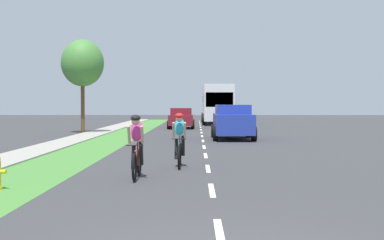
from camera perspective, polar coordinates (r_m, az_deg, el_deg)
The scene contains 10 objects.
ground_plane at distance 25.91m, azimuth 1.20°, elevation -2.31°, with size 120.00×120.00×0.00m, color #38383A.
grass_verge at distance 26.27m, azimuth -8.97°, elevation -2.27°, with size 2.29×70.00×0.01m, color #478438.
sidewalk_concrete at distance 26.65m, azimuth -13.09°, elevation -2.23°, with size 1.59×70.00×0.10m, color #9E998E.
lane_markings_center at distance 29.90m, azimuth 1.10°, elevation -1.76°, with size 0.12×54.07×0.01m.
cyclist_lead at distance 13.00m, azimuth -6.00°, elevation -2.79°, with size 0.42×1.72×1.58m.
cyclist_trailing at distance 15.28m, azimuth -1.36°, elevation -2.11°, with size 0.42×1.72×1.58m.
suv_blue at distance 27.49m, azimuth 4.42°, elevation -0.10°, with size 2.15×4.70×1.79m.
sedan_maroon at distance 39.57m, azimuth -1.17°, elevation 0.21°, with size 1.98×4.30×1.52m.
bus_white at distance 48.96m, azimuth 2.69°, elevation 1.93°, with size 2.78×11.60×3.48m.
street_tree_near at distance 34.06m, azimuth -11.76°, elevation 6.01°, with size 2.68×2.68×5.88m.
Camera 1 is at (-0.33, -5.85, 1.84)m, focal length 49.31 mm.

